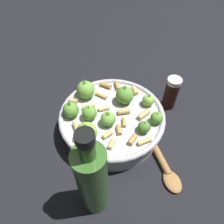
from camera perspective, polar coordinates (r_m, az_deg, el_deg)
ground_plane at (r=0.55m, az=0.00°, el=-4.39°), size 2.40×2.40×0.00m
cooking_pan at (r=0.52m, az=-0.26°, el=-1.87°), size 0.26×0.26×0.11m
pepper_shaker at (r=0.59m, az=15.75°, el=4.96°), size 0.04×0.04×0.10m
olive_oil_bottle at (r=0.38m, az=-5.37°, el=-17.97°), size 0.05×0.05×0.24m
wooden_spoon at (r=0.52m, az=11.87°, el=-10.08°), size 0.06×0.24×0.02m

